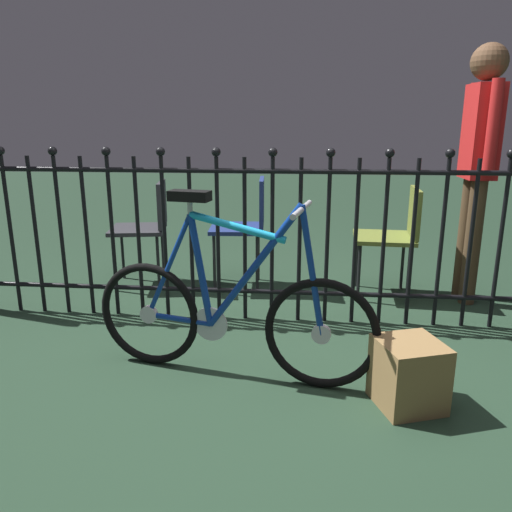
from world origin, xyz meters
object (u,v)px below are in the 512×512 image
object	(u,v)px
chair_charcoal	(148,222)
display_crate	(408,374)
chair_olive	(395,231)
chair_navy	(247,221)
bicycle	(230,313)
person_visitor	(479,152)

from	to	relation	value
chair_charcoal	display_crate	size ratio (longest dim) A/B	2.63
chair_olive	chair_charcoal	xyz separation A→B (m)	(-1.88, 0.10, 0.01)
display_crate	chair_navy	bearing A→B (deg)	119.19
chair_navy	chair_olive	bearing A→B (deg)	-6.13
bicycle	chair_navy	world-z (taller)	bicycle
display_crate	bicycle	bearing A→B (deg)	165.95
chair_charcoal	chair_navy	size ratio (longest dim) A/B	0.97
chair_navy	display_crate	xyz separation A→B (m)	(0.92, -1.64, -0.37)
chair_navy	display_crate	distance (m)	1.92
chair_charcoal	display_crate	distance (m)	2.38
bicycle	display_crate	world-z (taller)	bicycle
chair_navy	person_visitor	distance (m)	1.71
chair_olive	chair_charcoal	size ratio (longest dim) A/B	0.98
person_visitor	display_crate	world-z (taller)	person_visitor
chair_charcoal	display_crate	world-z (taller)	chair_charcoal
bicycle	chair_charcoal	size ratio (longest dim) A/B	1.78
bicycle	chair_olive	xyz separation A→B (m)	(1.03, 1.31, 0.16)
bicycle	chair_olive	world-z (taller)	bicycle
bicycle	display_crate	distance (m)	0.89
bicycle	chair_charcoal	world-z (taller)	bicycle
chair_charcoal	chair_navy	bearing A→B (deg)	1.20
bicycle	person_visitor	size ratio (longest dim) A/B	0.83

